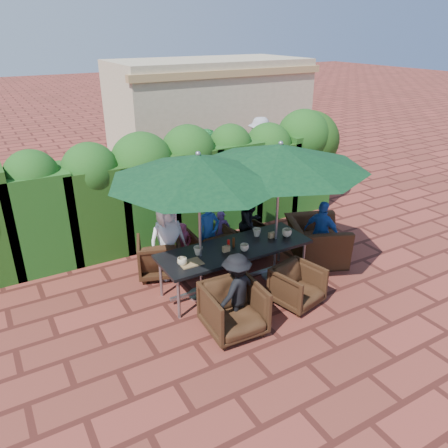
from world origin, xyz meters
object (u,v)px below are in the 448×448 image
chair_near_left (234,307)px  chair_end_right (317,235)px  chair_far_left (159,255)px  dining_table (235,251)px  umbrella_left (198,168)px  umbrella_right (280,156)px  chair_far_mid (212,246)px  chair_near_right (298,284)px  chair_far_right (247,238)px

chair_near_left → chair_end_right: bearing=26.9°
chair_far_left → chair_near_left: bearing=118.3°
dining_table → umbrella_left: size_ratio=0.96×
umbrella_right → chair_far_left: size_ratio=3.69×
dining_table → chair_near_left: chair_near_left is taller
chair_far_mid → chair_end_right: 2.00m
dining_table → chair_near_left: (-0.64, -1.03, -0.26)m
umbrella_right → chair_near_right: bearing=-101.6°
chair_far_right → chair_end_right: 1.33m
dining_table → chair_near_right: (0.61, -0.94, -0.32)m
chair_far_right → dining_table: bearing=35.2°
umbrella_left → chair_far_right: 2.51m
chair_far_right → chair_near_left: bearing=40.7°
dining_table → chair_near_right: bearing=-57.1°
dining_table → umbrella_right: bearing=-4.9°
dining_table → chair_far_mid: chair_far_mid is taller
umbrella_left → chair_far_left: umbrella_left is taller
chair_near_left → chair_far_mid: bearing=73.4°
dining_table → chair_far_mid: size_ratio=3.35×
chair_near_left → chair_end_right: 2.74m
chair_far_right → chair_near_right: chair_near_right is taller
chair_far_left → chair_far_right: chair_far_left is taller
umbrella_left → chair_far_right: bearing=30.4°
umbrella_right → chair_near_right: (-0.18, -0.87, -1.86)m
umbrella_right → chair_near_left: (-1.43, -0.96, -1.80)m
umbrella_right → chair_end_right: (1.07, 0.14, -1.71)m
chair_end_right → chair_far_right: bearing=75.9°
chair_far_right → chair_near_left: chair_near_left is taller
dining_table → umbrella_right: umbrella_right is taller
chair_far_left → umbrella_left: bearing=128.0°
umbrella_left → chair_near_left: bearing=-91.1°
chair_far_left → chair_near_right: size_ratio=1.09×
chair_far_left → chair_end_right: (2.81, -0.95, 0.12)m
chair_near_right → chair_end_right: (1.25, 1.01, 0.15)m
chair_far_right → chair_near_right: 1.83m
umbrella_left → chair_end_right: bearing=1.0°
dining_table → chair_far_mid: bearing=87.7°
chair_end_right → chair_far_mid: bearing=90.0°
chair_near_left → chair_far_right: bearing=55.6°
umbrella_left → chair_near_right: umbrella_left is taller
chair_end_right → umbrella_right: bearing=121.1°
umbrella_right → chair_far_right: bearing=88.0°
umbrella_left → chair_far_right: (1.44, 0.85, -1.87)m
dining_table → umbrella_left: umbrella_left is taller
umbrella_left → chair_far_right: umbrella_left is taller
chair_near_right → chair_end_right: bearing=25.9°
dining_table → chair_far_right: bearing=47.0°
chair_far_left → chair_near_left: (0.31, -2.06, 0.03)m
umbrella_left → umbrella_right: (1.41, -0.10, 0.00)m
chair_near_left → chair_near_right: 1.26m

